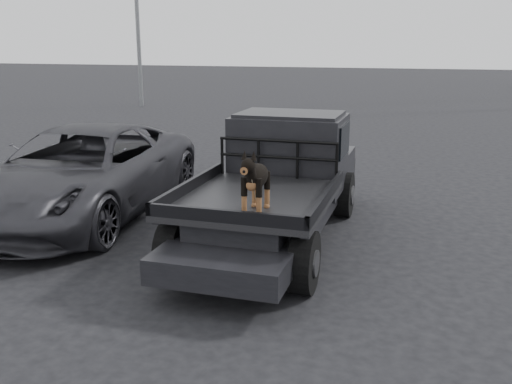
% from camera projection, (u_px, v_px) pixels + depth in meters
% --- Properties ---
extents(ground, '(120.00, 120.00, 0.00)m').
position_uv_depth(ground, '(223.00, 270.00, 7.44)').
color(ground, black).
rests_on(ground, ground).
extents(flatbed_ute, '(2.00, 5.40, 0.92)m').
position_uv_depth(flatbed_ute, '(274.00, 210.00, 8.47)').
color(flatbed_ute, black).
rests_on(flatbed_ute, ground).
extents(ute_cab, '(1.72, 1.30, 0.88)m').
position_uv_depth(ute_cab, '(290.00, 140.00, 9.12)').
color(ute_cab, black).
rests_on(ute_cab, flatbed_ute).
extents(headache_rack, '(1.80, 0.08, 0.55)m').
position_uv_depth(headache_rack, '(278.00, 159.00, 8.47)').
color(headache_rack, black).
rests_on(headache_rack, flatbed_ute).
extents(dog, '(0.32, 0.60, 0.74)m').
position_uv_depth(dog, '(256.00, 181.00, 6.73)').
color(dog, black).
rests_on(dog, flatbed_ute).
extents(parked_suv, '(2.91, 5.57, 1.50)m').
position_uv_depth(parked_suv, '(82.00, 172.00, 9.62)').
color(parked_suv, '#323237').
rests_on(parked_suv, ground).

